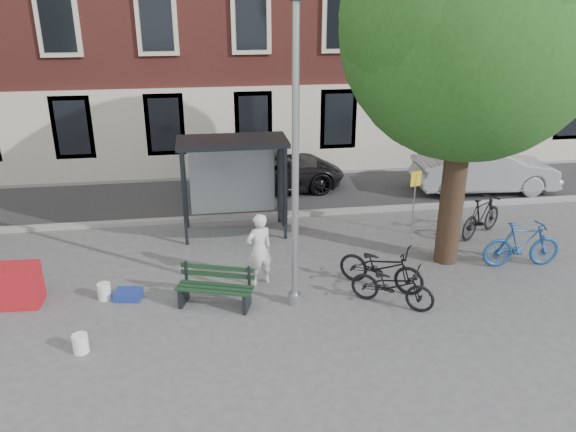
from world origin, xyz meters
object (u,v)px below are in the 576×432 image
(bike_c, at_px, (392,285))
(car_dark, at_px, (271,170))
(bench, at_px, (215,289))
(bike_d, at_px, (482,216))
(car_silver, at_px, (485,169))
(bike_a, at_px, (381,266))
(notice_sign, at_px, (415,190))
(painter, at_px, (259,250))
(bike_b, at_px, (522,244))
(red_stand, at_px, (17,286))
(lamppost, at_px, (295,178))
(bus_shelter, at_px, (248,164))

(bike_c, distance_m, car_dark, 7.99)
(bench, bearing_deg, bike_d, 38.67)
(car_silver, bearing_deg, bike_c, 144.65)
(bike_a, bearing_deg, bike_d, -18.15)
(notice_sign, bearing_deg, painter, -167.42)
(bike_b, height_order, notice_sign, notice_sign)
(car_dark, height_order, red_stand, car_dark)
(lamppost, distance_m, bench, 2.92)
(bus_shelter, bearing_deg, car_silver, 15.22)
(bus_shelter, xyz_separation_m, red_stand, (-5.12, -3.28, -1.47))
(bench, xyz_separation_m, red_stand, (-4.08, 0.64, 0.07))
(bench, relative_size, bike_b, 0.89)
(bike_b, height_order, bike_d, bike_b)
(bike_a, distance_m, red_stand, 7.74)
(painter, distance_m, car_dark, 6.56)
(bus_shelter, relative_size, bench, 1.70)
(bench, height_order, bike_b, bike_b)
(bus_shelter, relative_size, bike_b, 1.52)
(red_stand, bearing_deg, bike_a, -3.01)
(lamppost, height_order, bus_shelter, lamppost)
(lamppost, bearing_deg, bike_c, -10.20)
(bus_shelter, distance_m, red_stand, 6.26)
(bike_b, bearing_deg, lamppost, 103.15)
(lamppost, xyz_separation_m, bike_d, (5.55, 2.83, -2.24))
(bike_b, relative_size, bike_d, 1.03)
(painter, distance_m, bench, 1.38)
(lamppost, distance_m, bike_a, 3.05)
(painter, relative_size, bike_d, 0.93)
(car_dark, bearing_deg, bike_b, -148.75)
(painter, bearing_deg, bike_d, 174.91)
(bus_shelter, bearing_deg, bike_d, -11.72)
(bus_shelter, distance_m, notice_sign, 4.50)
(lamppost, xyz_separation_m, red_stand, (-5.73, 0.83, -2.33))
(red_stand, bearing_deg, bike_d, 10.06)
(car_silver, bearing_deg, bench, 127.59)
(painter, distance_m, bike_d, 6.46)
(bus_shelter, distance_m, painter, 3.29)
(bench, xyz_separation_m, bike_c, (3.65, -0.55, 0.09))
(car_dark, xyz_separation_m, red_stand, (-6.15, -6.65, -0.23))
(bike_b, bearing_deg, red_stand, 94.22)
(bus_shelter, height_order, red_stand, bus_shelter)
(bench, height_order, car_dark, car_dark)
(red_stand, xyz_separation_m, notice_sign, (9.48, 2.36, 0.81))
(lamppost, distance_m, bike_c, 3.08)
(red_stand, bearing_deg, notice_sign, 13.98)
(car_silver, bearing_deg, bike_b, 165.74)
(car_silver, distance_m, red_stand, 14.16)
(notice_sign, bearing_deg, bench, -164.87)
(painter, xyz_separation_m, car_silver, (7.98, 5.27, -0.08))
(bench, relative_size, red_stand, 1.86)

